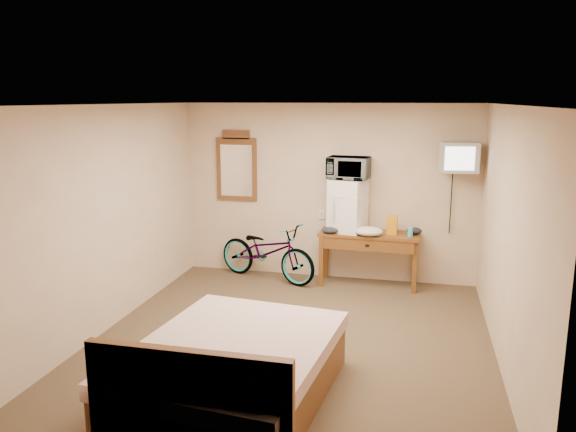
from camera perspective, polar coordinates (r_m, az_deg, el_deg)
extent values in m
plane|color=#503B28|center=(6.21, 0.44, -12.47)|extent=(4.60, 4.60, 0.00)
plane|color=silver|center=(5.66, 0.48, 11.25)|extent=(4.60, 4.60, 0.00)
cube|color=beige|center=(8.03, 4.05, 2.44)|extent=(4.20, 0.04, 2.50)
cube|color=beige|center=(3.69, -7.47, -9.00)|extent=(4.20, 0.04, 2.50)
cube|color=beige|center=(6.59, -17.67, -0.18)|extent=(0.04, 4.60, 2.50)
cube|color=beige|center=(5.74, 21.37, -2.16)|extent=(0.04, 4.60, 2.50)
cube|color=silver|center=(8.09, 3.44, 0.14)|extent=(0.08, 0.01, 0.13)
cube|color=brown|center=(7.81, 8.25, -1.83)|extent=(1.37, 0.56, 0.04)
cube|color=brown|center=(7.78, 3.39, -4.64)|extent=(0.06, 0.06, 0.71)
cube|color=brown|center=(7.68, 12.72, -5.14)|extent=(0.06, 0.06, 0.71)
cube|color=brown|center=(8.18, 3.89, -3.82)|extent=(0.06, 0.06, 0.71)
cube|color=brown|center=(8.08, 12.76, -4.28)|extent=(0.06, 0.06, 0.71)
cube|color=brown|center=(7.61, 8.07, -2.96)|extent=(1.24, 0.08, 0.16)
cube|color=black|center=(7.59, 8.06, -2.99)|extent=(0.05, 0.02, 0.03)
cube|color=white|center=(7.78, 6.08, 1.08)|extent=(0.54, 0.53, 0.73)
cube|color=#A8A9A3|center=(7.54, 5.90, 1.88)|extent=(0.45, 0.01, 0.00)
cylinder|color=#A8A9A3|center=(7.60, 4.67, 0.51)|extent=(0.02, 0.02, 0.26)
imported|color=white|center=(7.70, 6.17, 4.87)|extent=(0.59, 0.44, 0.31)
cube|color=orange|center=(7.71, 10.53, -0.91)|extent=(0.14, 0.09, 0.27)
cylinder|color=#3EA6D2|center=(7.66, 12.32, -1.63)|extent=(0.07, 0.07, 0.12)
ellipsoid|color=white|center=(7.62, 8.18, -1.55)|extent=(0.39, 0.30, 0.12)
ellipsoid|color=black|center=(7.69, 4.30, -1.46)|extent=(0.23, 0.17, 0.09)
ellipsoid|color=black|center=(7.82, 12.71, -1.48)|extent=(0.21, 0.17, 0.09)
cube|color=black|center=(7.87, 16.81, 5.28)|extent=(0.14, 0.02, 0.14)
cylinder|color=black|center=(7.83, 16.83, 5.24)|extent=(0.05, 0.30, 0.05)
cube|color=#A8A9A3|center=(7.60, 16.97, 5.75)|extent=(0.50, 0.44, 0.39)
cube|color=white|center=(7.41, 17.06, 5.60)|extent=(0.37, 0.07, 0.30)
cube|color=black|center=(7.79, 16.88, 5.89)|extent=(0.28, 0.05, 0.24)
cube|color=brown|center=(8.28, -5.23, 4.76)|extent=(0.61, 0.04, 0.92)
cube|color=brown|center=(8.23, -5.30, 8.24)|extent=(0.40, 0.04, 0.13)
cube|color=white|center=(8.26, -5.27, 4.62)|extent=(0.48, 0.01, 0.75)
imported|color=black|center=(8.04, -2.14, -3.61)|extent=(1.68, 1.06, 0.83)
cube|color=brown|center=(5.06, -5.56, -16.02)|extent=(1.70, 2.14, 0.40)
cube|color=beige|center=(4.95, -5.62, -13.46)|extent=(1.74, 2.18, 0.14)
cube|color=brown|center=(4.10, -10.13, -17.65)|extent=(1.49, 0.08, 0.70)
ellipsoid|color=silver|center=(4.47, -12.79, -14.73)|extent=(0.57, 0.35, 0.20)
ellipsoid|color=silver|center=(4.24, -3.92, -16.02)|extent=(0.57, 0.35, 0.20)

